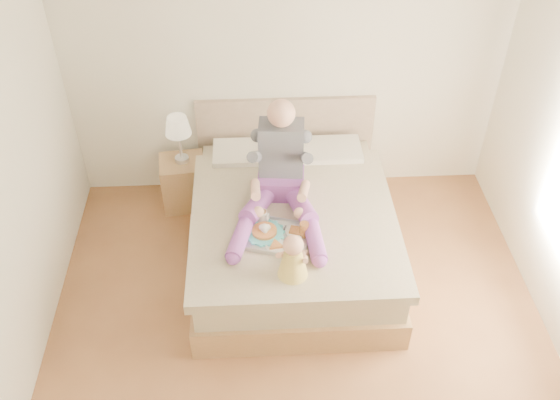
{
  "coord_description": "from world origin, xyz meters",
  "views": [
    {
      "loc": [
        -0.31,
        -2.91,
        4.08
      ],
      "look_at": [
        -0.12,
        0.86,
        0.81
      ],
      "focal_mm": 40.0,
      "sensor_mm": 36.0,
      "label": 1
    }
  ],
  "objects_px": {
    "nightstand": "(184,183)",
    "baby": "(293,259)",
    "bed": "(292,225)",
    "adult": "(280,177)",
    "tray": "(277,234)"
  },
  "relations": [
    {
      "from": "nightstand",
      "to": "baby",
      "type": "bearing_deg",
      "value": -64.62
    },
    {
      "from": "bed",
      "to": "baby",
      "type": "relative_size",
      "value": 5.75
    },
    {
      "from": "nightstand",
      "to": "adult",
      "type": "bearing_deg",
      "value": -45.49
    },
    {
      "from": "tray",
      "to": "baby",
      "type": "xyz_separation_m",
      "value": [
        0.1,
        -0.39,
        0.12
      ]
    },
    {
      "from": "nightstand",
      "to": "tray",
      "type": "xyz_separation_m",
      "value": [
        0.85,
        -1.16,
        0.39
      ]
    },
    {
      "from": "nightstand",
      "to": "baby",
      "type": "distance_m",
      "value": 1.89
    },
    {
      "from": "bed",
      "to": "adult",
      "type": "distance_m",
      "value": 0.57
    },
    {
      "from": "bed",
      "to": "nightstand",
      "type": "xyz_separation_m",
      "value": [
        -1.0,
        0.72,
        -0.06
      ]
    },
    {
      "from": "bed",
      "to": "tray",
      "type": "xyz_separation_m",
      "value": [
        -0.15,
        -0.44,
        0.33
      ]
    },
    {
      "from": "bed",
      "to": "baby",
      "type": "height_order",
      "value": "bed"
    },
    {
      "from": "nightstand",
      "to": "tray",
      "type": "distance_m",
      "value": 1.49
    },
    {
      "from": "adult",
      "to": "baby",
      "type": "height_order",
      "value": "adult"
    },
    {
      "from": "adult",
      "to": "nightstand",
      "type": "bearing_deg",
      "value": 146.01
    },
    {
      "from": "adult",
      "to": "tray",
      "type": "bearing_deg",
      "value": -90.82
    },
    {
      "from": "nightstand",
      "to": "bed",
      "type": "bearing_deg",
      "value": -41.94
    }
  ]
}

